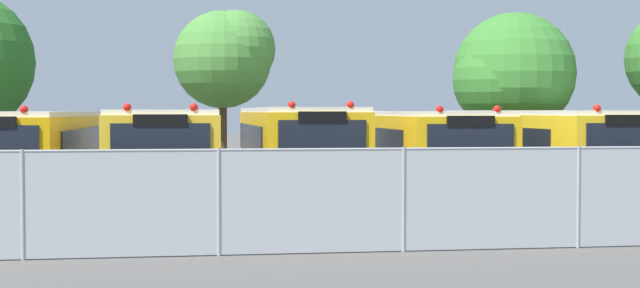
{
  "coord_description": "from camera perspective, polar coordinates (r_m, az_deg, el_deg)",
  "views": [
    {
      "loc": [
        -6.32,
        -24.54,
        2.49
      ],
      "look_at": [
        -2.77,
        0.0,
        1.6
      ],
      "focal_mm": 51.73,
      "sensor_mm": 36.0,
      "label": 1
    }
  ],
  "objects": [
    {
      "name": "tree_2",
      "position": [
        34.33,
        11.67,
        4.17
      ],
      "size": [
        4.56,
        4.45,
        6.09
      ],
      "color": "#4C3823",
      "rests_on": "ground_plane"
    },
    {
      "name": "school_bus_1",
      "position": [
        24.47,
        -9.45,
        -0.53
      ],
      "size": [
        2.56,
        10.82,
        2.65
      ],
      "rotation": [
        0.0,
        0.0,
        3.14
      ],
      "color": "yellow",
      "rests_on": "ground_plane"
    },
    {
      "name": "school_bus_3",
      "position": [
        25.37,
        6.13,
        -0.47
      ],
      "size": [
        2.56,
        9.79,
        2.62
      ],
      "rotation": [
        0.0,
        0.0,
        3.13
      ],
      "color": "yellow",
      "rests_on": "ground_plane"
    },
    {
      "name": "tree_1",
      "position": [
        33.04,
        -5.76,
        5.42
      ],
      "size": [
        3.62,
        3.49,
        6.07
      ],
      "color": "#4C3823",
      "rests_on": "ground_plane"
    },
    {
      "name": "school_bus_0",
      "position": [
        24.95,
        -17.2,
        -0.6
      ],
      "size": [
        2.64,
        10.46,
        2.61
      ],
      "rotation": [
        0.0,
        0.0,
        3.12
      ],
      "color": "#EAA80C",
      "rests_on": "ground_plane"
    },
    {
      "name": "chainlink_fence",
      "position": [
        17.38,
        15.68,
        -3.06
      ],
      "size": [
        26.05,
        0.07,
        1.85
      ],
      "color": "#9EA0A3",
      "rests_on": "ground_plane"
    },
    {
      "name": "school_bus_2",
      "position": [
        24.85,
        -1.5,
        -0.4
      ],
      "size": [
        2.55,
        9.36,
        2.71
      ],
      "rotation": [
        0.0,
        0.0,
        3.15
      ],
      "color": "yellow",
      "rests_on": "ground_plane"
    },
    {
      "name": "ground_plane",
      "position": [
        25.47,
        6.19,
        -3.57
      ],
      "size": [
        160.0,
        160.0,
        0.0
      ],
      "primitive_type": "plane",
      "color": "#514F4C"
    },
    {
      "name": "school_bus_4",
      "position": [
        26.34,
        13.38,
        -0.39
      ],
      "size": [
        2.49,
        10.61,
        2.64
      ],
      "rotation": [
        0.0,
        0.0,
        3.14
      ],
      "color": "yellow",
      "rests_on": "ground_plane"
    }
  ]
}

